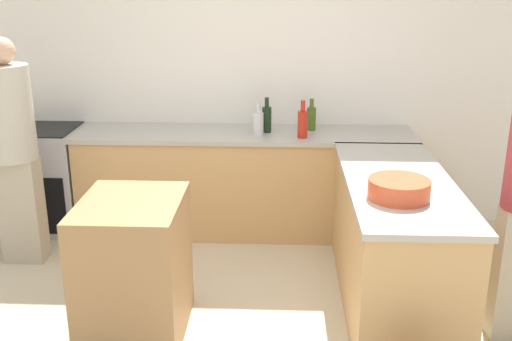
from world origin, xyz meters
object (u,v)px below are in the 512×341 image
Objects in this scene: hot_sauce_bottle at (303,123)px; olive_oil_bottle at (311,118)px; island_table at (134,268)px; mixing_bowl at (399,189)px; wine_bottle_dark at (267,118)px; person_by_range at (13,145)px; range_oven at (45,179)px; vinegar_bottle_clear at (258,123)px.

olive_oil_bottle is at bearing 72.42° from hot_sauce_bottle.
island_table is 1.68m from mixing_bowl.
wine_bottle_dark is at bearing 149.49° from hot_sauce_bottle.
hot_sauce_bottle is at bearing 12.73° from person_by_range.
mixing_bowl is 1.24× the size of wine_bottle_dark.
olive_oil_bottle is (1.15, 1.72, 0.56)m from island_table.
range_oven is 3.21m from mixing_bowl.
hot_sauce_bottle reaches higher than mixing_bowl.
person_by_range reaches higher than vinegar_bottle_clear.
vinegar_bottle_clear is at bearing 17.14° from person_by_range.
hot_sauce_bottle is at bearing -4.10° from range_oven.
person_by_range reaches higher than mixing_bowl.
olive_oil_bottle is at bearing 23.13° from vinegar_bottle_clear.
mixing_bowl is at bearing -68.73° from hot_sauce_bottle.
olive_oil_bottle is (0.08, 0.26, -0.01)m from hot_sauce_bottle.
hot_sauce_bottle reaches higher than vinegar_bottle_clear.
olive_oil_bottle is at bearing 2.38° from range_oven.
island_table is at bearing -126.11° from hot_sauce_bottle.
island_table is at bearing -115.22° from wine_bottle_dark.
hot_sauce_bottle is (2.25, -0.16, 0.57)m from range_oven.
mixing_bowl is at bearing -28.75° from range_oven.
wine_bottle_dark is at bearing 64.78° from island_table.
hot_sauce_bottle is at bearing -10.67° from vinegar_bottle_clear.
person_by_range reaches higher than island_table.
olive_oil_bottle is at bearing 18.35° from person_by_range.
person_by_range is (-1.82, -0.56, -0.05)m from vinegar_bottle_clear.
island_table is at bearing -53.83° from range_oven.
mixing_bowl is 1.69m from vinegar_bottle_clear.
olive_oil_bottle is at bearing 12.55° from wine_bottle_dark.
range_oven reaches higher than island_table.
wine_bottle_dark is at bearing 57.65° from vinegar_bottle_clear.
wine_bottle_dark is (-0.83, 1.54, 0.06)m from mixing_bowl.
hot_sauce_bottle is 2.24m from person_by_range.
hot_sauce_bottle is 1.04× the size of wine_bottle_dark.
range_oven is 1.02× the size of island_table.
person_by_range reaches higher than wine_bottle_dark.
person_by_range is (-2.18, -0.49, -0.07)m from hot_sauce_bottle.
range_oven is 1.97m from vinegar_bottle_clear.
mixing_bowl is 1.41× the size of vinegar_bottle_clear.
vinegar_bottle_clear is at bearing 121.96° from mixing_bowl.
hot_sauce_bottle is 0.37m from vinegar_bottle_clear.
wine_bottle_dark is 1.14× the size of vinegar_bottle_clear.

